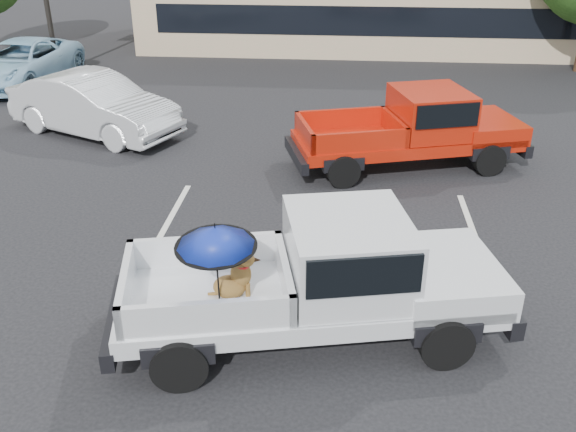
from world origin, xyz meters
name	(u,v)px	position (x,y,z in m)	size (l,w,h in m)	color
ground	(311,308)	(0.00, 0.00, 0.00)	(90.00, 90.00, 0.00)	black
stripe_left	(159,239)	(-3.00, 2.00, 0.00)	(0.12, 5.00, 0.01)	silver
stripe_right	(481,253)	(3.00, 2.00, 0.00)	(0.12, 5.00, 0.01)	silver
silver_pickup	(331,273)	(0.31, -0.61, 1.05)	(5.97, 3.10, 2.06)	black
red_pickup	(423,125)	(2.28, 6.23, 1.00)	(5.83, 3.37, 1.82)	black
silver_sedan	(94,105)	(-6.25, 7.72, 0.81)	(1.71, 4.90, 1.61)	silver
blue_suv	(21,63)	(-10.59, 12.57, 0.72)	(2.39, 5.18, 1.44)	#95C3DF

